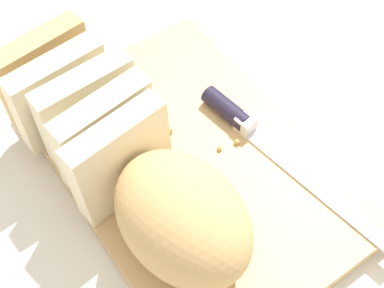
% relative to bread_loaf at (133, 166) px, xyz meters
% --- Properties ---
extents(ground_plane, '(3.00, 3.00, 0.00)m').
position_rel_bread_loaf_xyz_m(ground_plane, '(0.00, -0.07, -0.08)').
color(ground_plane, silver).
extents(cutting_board, '(0.38, 0.26, 0.03)m').
position_rel_bread_loaf_xyz_m(cutting_board, '(0.00, -0.07, -0.07)').
color(cutting_board, tan).
rests_on(cutting_board, ground_plane).
extents(bread_loaf, '(0.33, 0.14, 0.11)m').
position_rel_bread_loaf_xyz_m(bread_loaf, '(0.00, 0.00, 0.00)').
color(bread_loaf, tan).
rests_on(bread_loaf, cutting_board).
extents(bread_knife, '(0.27, 0.06, 0.02)m').
position_rel_bread_loaf_xyz_m(bread_knife, '(-0.00, -0.14, -0.04)').
color(bread_knife, silver).
rests_on(bread_knife, cutting_board).
extents(crumb_near_knife, '(0.00, 0.00, 0.00)m').
position_rel_bread_loaf_xyz_m(crumb_near_knife, '(0.03, -0.01, -0.05)').
color(crumb_near_knife, tan).
rests_on(crumb_near_knife, cutting_board).
extents(crumb_near_loaf, '(0.01, 0.01, 0.01)m').
position_rel_bread_loaf_xyz_m(crumb_near_loaf, '(0.05, -0.07, -0.05)').
color(crumb_near_loaf, tan).
rests_on(crumb_near_loaf, cutting_board).
extents(crumb_stray_left, '(0.01, 0.01, 0.01)m').
position_rel_bread_loaf_xyz_m(crumb_stray_left, '(-0.00, -0.10, -0.05)').
color(crumb_stray_left, tan).
rests_on(crumb_stray_left, cutting_board).
extents(crumb_stray_right, '(0.01, 0.01, 0.01)m').
position_rel_bread_loaf_xyz_m(crumb_stray_right, '(-0.01, -0.12, -0.05)').
color(crumb_stray_right, tan).
rests_on(crumb_stray_right, cutting_board).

